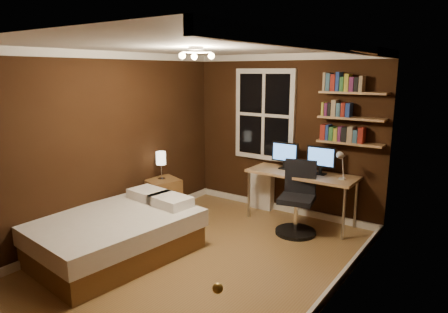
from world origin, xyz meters
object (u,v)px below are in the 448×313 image
Objects in this scene: monitor_left at (285,156)px; office_chair at (297,206)px; bed at (116,234)px; monitor_right at (321,161)px; desk at (301,177)px; bedside_lamp at (161,166)px; nightstand at (162,198)px; desk_lamp at (341,165)px; radiator at (261,190)px.

monitor_left is 0.42× the size of office_chair.
monitor_right is (1.64, 2.42, 0.70)m from bed.
bedside_lamp is at bearing -151.69° from desk.
monitor_left is 0.58m from monitor_right.
desk reaches higher than nightstand.
nightstand is 2.74m from desk_lamp.
radiator is at bearing 164.71° from monitor_left.
desk_lamp is at bearing 20.32° from office_chair.
bedside_lamp is 0.99× the size of desk_lamp.
radiator is at bearing 165.21° from desk.
monitor_right reaches higher than bedside_lamp.
office_chair is at bearing -33.44° from radiator.
monitor_right is at bearing 27.10° from bedside_lamp.
monitor_right is 0.42× the size of office_chair.
monitor_right is (1.05, -0.13, 0.66)m from radiator.
bed is 1.42m from nightstand.
radiator is 1.25m from monitor_right.
bed is 3.27× the size of radiator.
desk_lamp reaches higher than monitor_left.
bedside_lamp reaches higher than desk.
desk reaches higher than bed.
office_chair is at bearing 58.35° from bed.
monitor_right is 0.39m from desk_lamp.
desk is 0.43m from monitor_left.
monitor_right is at bearing 154.78° from desk_lamp.
monitor_left is (1.55, 1.09, 0.67)m from nightstand.
monitor_right is (2.13, 1.09, 0.67)m from nightstand.
monitor_right is at bearing 62.19° from bed.
office_chair is at bearing 36.63° from nightstand.
desk_lamp reaches higher than bed.
office_chair is at bearing 16.92° from bedside_lamp.
office_chair is at bearing -46.79° from monitor_left.
bedside_lamp is (0.00, 0.00, 0.52)m from nightstand.
bed is at bearing -49.85° from nightstand.
nightstand is 0.52m from bedside_lamp.
radiator is at bearing 48.43° from bedside_lamp.
monitor_left is (1.55, 1.09, 0.15)m from bedside_lamp.
bedside_lamp is 1.02× the size of monitor_right.
monitor_left is at bearing 35.08° from bedside_lamp.
nightstand is 0.37× the size of desk.
bedside_lamp reaches higher than nightstand.
monitor_right reaches higher than office_chair.
desk is at bearing 48.02° from nightstand.
office_chair reaches higher than desk.
monitor_right is at bearing 46.81° from nightstand.
nightstand is 1.41× the size of monitor_left.
bed is at bearing -69.56° from bedside_lamp.
nightstand is at bearing -175.79° from office_chair.
nightstand is 2.10m from office_chair.
monitor_left and monitor_right have the same top height.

